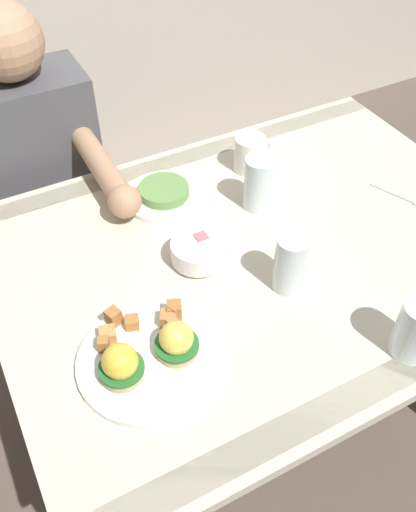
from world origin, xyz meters
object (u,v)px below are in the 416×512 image
at_px(dining_table, 260,279).
at_px(coffee_mug, 250,153).
at_px(water_glass_far, 415,331).
at_px(side_plate, 164,194).
at_px(eggs_benedict_plate, 148,354).
at_px(fork, 403,197).
at_px(fruit_bowl, 198,251).
at_px(water_glass_near, 259,185).
at_px(diner_person, 44,181).
at_px(water_glass_extra, 290,266).

bearing_deg(dining_table, coffee_mug, 65.08).
xyz_separation_m(water_glass_far, side_plate, (-0.22, 0.63, -0.04)).
height_order(eggs_benedict_plate, fork, eggs_benedict_plate).
relative_size(fruit_bowl, coffee_mug, 1.08).
relative_size(dining_table, eggs_benedict_plate, 4.44).
height_order(coffee_mug, water_glass_far, water_glass_far).
height_order(eggs_benedict_plate, water_glass_near, water_glass_near).
height_order(water_glass_far, diner_person, diner_person).
bearing_deg(eggs_benedict_plate, coffee_mug, 42.25).
bearing_deg(coffee_mug, water_glass_far, -92.58).
bearing_deg(fork, water_glass_extra, -165.41).
bearing_deg(fruit_bowl, eggs_benedict_plate, -136.26).
bearing_deg(eggs_benedict_plate, diner_person, 90.20).
xyz_separation_m(fork, diner_person, (-0.76, 0.61, -0.09)).
height_order(fruit_bowl, water_glass_far, water_glass_far).
bearing_deg(fork, fruit_bowl, 175.42).
bearing_deg(fork, water_glass_far, -130.73).
height_order(dining_table, fruit_bowl, fruit_bowl).
bearing_deg(coffee_mug, water_glass_near, -113.30).
xyz_separation_m(water_glass_near, diner_person, (-0.42, 0.47, -0.15)).
bearing_deg(water_glass_extra, dining_table, 83.10).
height_order(eggs_benedict_plate, side_plate, eggs_benedict_plate).
height_order(eggs_benedict_plate, water_glass_extra, water_glass_extra).
height_order(water_glass_near, diner_person, diner_person).
height_order(water_glass_near, side_plate, water_glass_near).
bearing_deg(eggs_benedict_plate, side_plate, 61.99).
relative_size(fruit_bowl, water_glass_near, 0.88).
bearing_deg(water_glass_far, water_glass_near, 93.54).
height_order(dining_table, water_glass_extra, water_glass_extra).
height_order(fork, water_glass_extra, water_glass_extra).
xyz_separation_m(fruit_bowl, side_plate, (0.02, 0.23, -0.02)).
height_order(fruit_bowl, water_glass_near, water_glass_near).
xyz_separation_m(dining_table, coffee_mug, (0.13, 0.27, 0.16)).
bearing_deg(diner_person, water_glass_extra, -64.76).
distance_m(eggs_benedict_plate, fork, 0.77).
height_order(water_glass_extra, side_plate, water_glass_extra).
xyz_separation_m(fruit_bowl, water_glass_far, (0.25, -0.40, 0.03)).
distance_m(eggs_benedict_plate, water_glass_far, 0.50).
height_order(water_glass_near, water_glass_extra, water_glass_near).
xyz_separation_m(coffee_mug, water_glass_far, (-0.03, -0.64, 0.01)).
relative_size(fruit_bowl, water_glass_extra, 0.89).
xyz_separation_m(eggs_benedict_plate, coffee_mug, (0.48, 0.43, 0.03)).
height_order(water_glass_far, side_plate, water_glass_far).
bearing_deg(water_glass_far, diner_person, 115.07).
bearing_deg(coffee_mug, fork, -45.79).
bearing_deg(dining_table, water_glass_near, 63.44).
bearing_deg(fork, coffee_mug, 134.21).
distance_m(dining_table, fork, 0.42).
height_order(dining_table, diner_person, diner_person).
height_order(coffee_mug, side_plate, coffee_mug).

